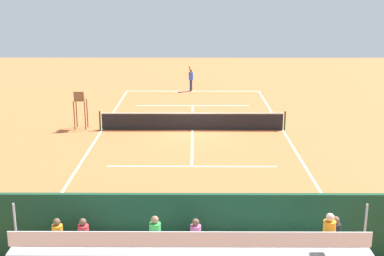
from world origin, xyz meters
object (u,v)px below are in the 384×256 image
at_px(equipment_bag, 232,242).
at_px(tennis_ball_near, 216,98).
at_px(tennis_net, 192,121).
at_px(tennis_ball_far, 185,101).
at_px(tennis_racket, 176,93).
at_px(bleacher_stand, 190,251).
at_px(tennis_player, 191,78).
at_px(courtside_bench, 300,229).
at_px(umpire_chair, 80,106).

distance_m(equipment_bag, tennis_ball_near, 21.87).
xyz_separation_m(tennis_net, tennis_ball_far, (0.54, -7.23, -0.47)).
height_order(tennis_racket, tennis_ball_far, tennis_ball_far).
height_order(bleacher_stand, tennis_player, bleacher_stand).
relative_size(tennis_net, bleacher_stand, 1.14).
bearing_deg(equipment_bag, bleacher_stand, 56.90).
relative_size(tennis_player, tennis_racket, 3.29).
xyz_separation_m(tennis_racket, tennis_ball_far, (-0.68, 3.11, 0.02)).
bearing_deg(equipment_bag, tennis_net, -84.66).
height_order(equipment_bag, tennis_player, tennis_player).
bearing_deg(tennis_ball_near, courtside_bench, 94.34).
height_order(bleacher_stand, umpire_chair, bleacher_stand).
height_order(umpire_chair, tennis_racket, umpire_chair).
relative_size(bleacher_stand, tennis_racket, 15.48).
bearing_deg(tennis_racket, umpire_chair, 63.82).
relative_size(bleacher_stand, umpire_chair, 4.23).
xyz_separation_m(bleacher_stand, tennis_player, (0.14, -26.40, 0.10)).
xyz_separation_m(umpire_chair, tennis_ball_far, (-5.66, -7.01, -1.28)).
height_order(equipment_bag, tennis_racket, equipment_bag).
distance_m(courtside_bench, equipment_bag, 2.10).
relative_size(tennis_net, tennis_racket, 17.60).
height_order(tennis_net, tennis_racket, tennis_net).
bearing_deg(tennis_player, umpire_chair, 60.84).
xyz_separation_m(umpire_chair, tennis_ball_near, (-7.87, -8.25, -1.28)).
height_order(tennis_player, tennis_ball_near, tennis_player).
relative_size(equipment_bag, tennis_racket, 1.54).
bearing_deg(bleacher_stand, tennis_ball_near, -94.02).
bearing_deg(courtside_bench, tennis_player, -81.90).
distance_m(tennis_racket, tennis_ball_near, 3.45).
relative_size(tennis_net, courtside_bench, 5.72).
bearing_deg(tennis_net, umpire_chair, -2.00).
bearing_deg(tennis_racket, tennis_ball_near, 147.17).
bearing_deg(tennis_player, tennis_racket, 34.23).
xyz_separation_m(courtside_bench, tennis_player, (3.46, -24.34, 0.46)).
bearing_deg(tennis_ball_near, tennis_player, -55.14).
height_order(equipment_bag, tennis_ball_near, equipment_bag).
height_order(bleacher_stand, tennis_ball_near, bleacher_stand).
bearing_deg(tennis_ball_near, tennis_ball_far, 29.23).
distance_m(umpire_chair, equipment_bag, 15.56).
distance_m(tennis_net, tennis_player, 11.08).
relative_size(tennis_ball_near, tennis_ball_far, 1.00).
relative_size(bleacher_stand, courtside_bench, 5.03).
relative_size(courtside_bench, tennis_racket, 3.08).
bearing_deg(equipment_bag, umpire_chair, -61.31).
xyz_separation_m(tennis_net, tennis_ball_near, (-1.67, -8.46, -0.47)).
distance_m(umpire_chair, tennis_ball_far, 9.10).
bearing_deg(bleacher_stand, tennis_player, -89.69).
bearing_deg(tennis_net, bleacher_stand, 89.98).
height_order(courtside_bench, tennis_player, tennis_player).
relative_size(umpire_chair, tennis_player, 1.11).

